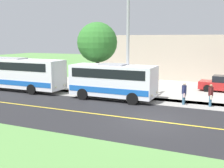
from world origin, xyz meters
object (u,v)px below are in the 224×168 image
Objects in this scene: tree_curbside at (97,43)px; transit_bus_rear at (10,72)px; pedestrian_waiting at (184,93)px; shuttle_bus_front at (113,80)px; commercial_building at (187,56)px; pedestrian_with_bags at (211,95)px; street_light_pole at (127,40)px.

transit_bus_rear is at bearing -69.36° from tree_curbside.
tree_curbside reaches higher than pedestrian_waiting.
shuttle_bus_front is at bearing 90.35° from transit_bus_rear.
commercial_building reaches higher than pedestrian_waiting.
tree_curbside reaches higher than pedestrian_with_bags.
pedestrian_waiting is 9.37m from tree_curbside.
pedestrian_waiting is at bearing 95.04° from shuttle_bus_front.
pedestrian_with_bags is 1.85m from pedestrian_waiting.
tree_curbside is (-2.52, -3.89, -0.25)m from street_light_pole.
street_light_pole is 16.76m from commercial_building.
transit_bus_rear reaches higher than pedestrian_waiting.
pedestrian_waiting is 0.19× the size of street_light_pole.
pedestrian_waiting is at bearing 91.52° from street_light_pole.
shuttle_bus_front is at bearing -84.96° from pedestrian_waiting.
street_light_pole is at bearing 109.25° from shuttle_bus_front.
street_light_pole reaches higher than transit_bus_rear.
transit_bus_rear reaches higher than shuttle_bus_front.
pedestrian_waiting is at bearing 91.95° from transit_bus_rear.
commercial_building is at bearing 173.31° from street_light_pole.
pedestrian_with_bags is 0.98× the size of pedestrian_waiting.
shuttle_bus_front reaches higher than pedestrian_waiting.
transit_bus_rear is 1.81× the size of tree_curbside.
pedestrian_with_bags is 7.36m from street_light_pole.
pedestrian_with_bags is at bearing 92.58° from street_light_pole.
transit_bus_rear is 16.18m from pedestrian_waiting.
pedestrian_with_bags is at bearing 14.97° from commercial_building.
transit_bus_rear is 21.78m from commercial_building.
shuttle_bus_front is 4.96m from tree_curbside.
transit_bus_rear is at bearing -89.65° from shuttle_bus_front.
transit_bus_rear is 12.10m from street_light_pole.
transit_bus_rear is 18.02m from pedestrian_with_bags.
tree_curbside is (-2.88, -2.84, 2.87)m from shuttle_bus_front.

